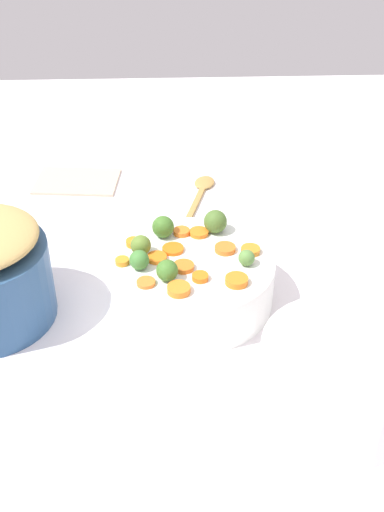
{
  "coord_description": "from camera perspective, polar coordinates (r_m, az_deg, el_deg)",
  "views": [
    {
      "loc": [
        -0.05,
        -0.91,
        0.75
      ],
      "look_at": [
        -0.01,
        -0.01,
        0.12
      ],
      "focal_mm": 44.34,
      "sensor_mm": 36.0,
      "label": 1
    }
  ],
  "objects": [
    {
      "name": "carrot_slice_0",
      "position": [
        1.11,
        -3.19,
        -0.26
      ],
      "size": [
        0.05,
        0.05,
        0.01
      ],
      "primitive_type": "cylinder",
      "rotation": [
        0.0,
        0.0,
        5.18
      ],
      "color": "orange",
      "rests_on": "serving_bowl_carrots"
    },
    {
      "name": "brussels_sprout_0",
      "position": [
        1.1,
        4.94,
        -0.16
      ],
      "size": [
        0.03,
        0.03,
        0.03
      ],
      "primitive_type": "sphere",
      "color": "#59893F",
      "rests_on": "serving_bowl_carrots"
    },
    {
      "name": "carrot_slice_8",
      "position": [
        1.18,
        -0.95,
        2.2
      ],
      "size": [
        0.04,
        0.04,
        0.01
      ],
      "primitive_type": "cylinder",
      "rotation": [
        0.0,
        0.0,
        4.25
      ],
      "color": "orange",
      "rests_on": "serving_bowl_carrots"
    },
    {
      "name": "dish_towel",
      "position": [
        1.57,
        -10.33,
        6.65
      ],
      "size": [
        0.21,
        0.15,
        0.01
      ],
      "primitive_type": "cube",
      "rotation": [
        0.0,
        0.0,
        -0.1
      ],
      "color": "#CBB397",
      "rests_on": "tabletop"
    },
    {
      "name": "carrot_slice_7",
      "position": [
        1.06,
        -4.17,
        -2.4
      ],
      "size": [
        0.04,
        0.04,
        0.01
      ],
      "primitive_type": "cylinder",
      "rotation": [
        0.0,
        0.0,
        5.89
      ],
      "color": "orange",
      "rests_on": "serving_bowl_carrots"
    },
    {
      "name": "carrot_slice_9",
      "position": [
        1.09,
        -0.76,
        -0.95
      ],
      "size": [
        0.05,
        0.05,
        0.01
      ],
      "primitive_type": "cylinder",
      "rotation": [
        0.0,
        0.0,
        2.37
      ],
      "color": "orange",
      "rests_on": "serving_bowl_carrots"
    },
    {
      "name": "brussels_sprout_2",
      "position": [
        1.17,
        -2.63,
        2.65
      ],
      "size": [
        0.04,
        0.04,
        0.04
      ],
      "primitive_type": "sphere",
      "color": "#427328",
      "rests_on": "serving_bowl_carrots"
    },
    {
      "name": "carrot_slice_1",
      "position": [
        1.04,
        -1.2,
        -3.01
      ],
      "size": [
        0.04,
        0.04,
        0.01
      ],
      "primitive_type": "cylinder",
      "rotation": [
        0.0,
        0.0,
        1.67
      ],
      "color": "orange",
      "rests_on": "serving_bowl_carrots"
    },
    {
      "name": "carrot_slice_2",
      "position": [
        1.11,
        -6.31,
        -0.48
      ],
      "size": [
        0.03,
        0.03,
        0.01
      ],
      "primitive_type": "cylinder",
      "rotation": [
        0.0,
        0.0,
        0.63
      ],
      "color": "orange",
      "rests_on": "serving_bowl_carrots"
    },
    {
      "name": "carrot_slice_10",
      "position": [
        1.07,
        0.86,
        -1.91
      ],
      "size": [
        0.04,
        0.04,
        0.01
      ],
      "primitive_type": "cylinder",
      "rotation": [
        0.0,
        0.0,
        2.17
      ],
      "color": "orange",
      "rests_on": "serving_bowl_carrots"
    },
    {
      "name": "carrot_slice_3",
      "position": [
        1.14,
        5.3,
        0.53
      ],
      "size": [
        0.05,
        0.05,
        0.01
      ],
      "primitive_type": "cylinder",
      "rotation": [
        0.0,
        0.0,
        0.4
      ],
      "color": "orange",
      "rests_on": "serving_bowl_carrots"
    },
    {
      "name": "brussels_sprout_1",
      "position": [
        1.12,
        -4.65,
        0.98
      ],
      "size": [
        0.04,
        0.04,
        0.04
      ],
      "primitive_type": "sphere",
      "color": "olive",
      "rests_on": "serving_bowl_carrots"
    },
    {
      "name": "tabletop",
      "position": [
        1.18,
        0.55,
        -4.16
      ],
      "size": [
        2.4,
        2.4,
        0.02
      ],
      "primitive_type": "cube",
      "color": "white",
      "rests_on": "ground"
    },
    {
      "name": "brussels_sprout_4",
      "position": [
        1.09,
        -4.78,
        -0.35
      ],
      "size": [
        0.03,
        0.03,
        0.03
      ],
      "primitive_type": "sphere",
      "color": "#438037",
      "rests_on": "serving_bowl_carrots"
    },
    {
      "name": "casserole_dish",
      "position": [
        0.97,
        13.22,
        -10.57
      ],
      "size": [
        0.24,
        0.24,
        0.12
      ],
      "primitive_type": "cylinder",
      "color": "white",
      "rests_on": "tabletop"
    },
    {
      "name": "serving_bowl_carrots",
      "position": [
        1.14,
        0.0,
        -2.25
      ],
      "size": [
        0.29,
        0.29,
        0.09
      ],
      "primitive_type": "cylinder",
      "color": "white",
      "rests_on": "tabletop"
    },
    {
      "name": "brussels_sprout_3",
      "position": [
        1.06,
        -2.25,
        -1.3
      ],
      "size": [
        0.04,
        0.04,
        0.04
      ],
      "primitive_type": "sphere",
      "color": "#43762B",
      "rests_on": "serving_bowl_carrots"
    },
    {
      "name": "carrot_slice_12",
      "position": [
        1.18,
        0.63,
        2.12
      ],
      "size": [
        0.05,
        0.05,
        0.01
      ],
      "primitive_type": "cylinder",
      "rotation": [
        0.0,
        0.0,
        0.96
      ],
      "color": "orange",
      "rests_on": "serving_bowl_carrots"
    },
    {
      "name": "carrot_slice_11",
      "position": [
        1.14,
        -1.72,
        0.64
      ],
      "size": [
        0.05,
        0.05,
        0.01
      ],
      "primitive_type": "cylinder",
      "rotation": [
        0.0,
        0.0,
        1.25
      ],
      "color": "orange",
      "rests_on": "serving_bowl_carrots"
    },
    {
      "name": "carrot_slice_6",
      "position": [
        1.06,
        4.04,
        -2.21
      ],
      "size": [
        0.05,
        0.05,
        0.01
      ],
      "primitive_type": "cylinder",
      "rotation": [
        0.0,
        0.0,
        5.82
      ],
      "color": "orange",
      "rests_on": "serving_bowl_carrots"
    },
    {
      "name": "wooden_spoon",
      "position": [
        1.49,
        0.66,
        5.62
      ],
      "size": [
        0.11,
        0.29,
        0.01
      ],
      "color": "#AF8644",
      "rests_on": "tabletop"
    },
    {
      "name": "brussels_sprout_5",
      "position": [
        1.18,
        2.12,
        3.13
      ],
      "size": [
        0.04,
        0.04,
        0.04
      ],
      "primitive_type": "sphere",
      "color": "#4A6D2C",
      "rests_on": "serving_bowl_carrots"
    },
    {
      "name": "carrot_slice_4",
      "position": [
        1.16,
        -5.31,
        1.22
      ],
      "size": [
        0.03,
        0.03,
        0.01
      ],
      "primitive_type": "cylinder",
      "rotation": [
        0.0,
        0.0,
        4.65
      ],
      "color": "orange",
      "rests_on": "serving_bowl_carrots"
    },
    {
      "name": "carrot_slice_5",
      "position": [
        1.14,
        3.01,
        0.68
      ],
      "size": [
        0.04,
        0.04,
        0.01
      ],
      "primitive_type": "cylinder",
      "rotation": [
        0.0,
        0.0,
        0.17
      ],
      "color": "orange",
      "rests_on": "serving_bowl_carrots"
    }
  ]
}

